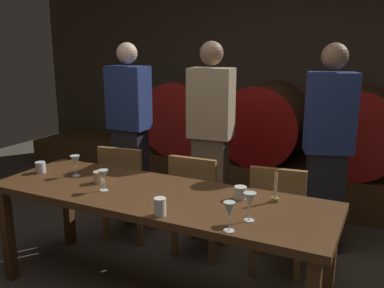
% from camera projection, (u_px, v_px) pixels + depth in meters
% --- Properties ---
extents(back_wall, '(7.17, 0.24, 2.56)m').
position_uv_depth(back_wall, '(280.00, 82.00, 5.13)').
color(back_wall, '#473A2D').
rests_on(back_wall, ground).
extents(barrel_shelf, '(6.46, 0.90, 0.42)m').
position_uv_depth(barrel_shelf, '(264.00, 177.00, 4.91)').
color(barrel_shelf, brown).
rests_on(barrel_shelf, ground).
extents(wine_barrel_left, '(0.90, 0.81, 0.90)m').
position_uv_depth(wine_barrel_left, '(189.00, 116.00, 5.18)').
color(wine_barrel_left, '#513319').
rests_on(wine_barrel_left, barrel_shelf).
extents(wine_barrel_center, '(0.90, 0.81, 0.90)m').
position_uv_depth(wine_barrel_center, '(266.00, 123.00, 4.75)').
color(wine_barrel_center, '#513319').
rests_on(wine_barrel_center, barrel_shelf).
extents(wine_barrel_right, '(0.90, 0.81, 0.90)m').
position_uv_depth(wine_barrel_right, '(357.00, 130.00, 4.33)').
color(wine_barrel_right, brown).
rests_on(wine_barrel_right, barrel_shelf).
extents(dining_table, '(2.37, 0.76, 0.77)m').
position_uv_depth(dining_table, '(157.00, 204.00, 2.81)').
color(dining_table, '#4C2D16').
rests_on(dining_table, ground).
extents(chair_left, '(0.45, 0.45, 0.88)m').
position_uv_depth(chair_left, '(126.00, 188.00, 3.71)').
color(chair_left, olive).
rests_on(chair_left, ground).
extents(chair_center, '(0.41, 0.41, 0.88)m').
position_uv_depth(chair_center, '(197.00, 200.00, 3.41)').
color(chair_center, olive).
rests_on(chair_center, ground).
extents(chair_right, '(0.45, 0.45, 0.88)m').
position_uv_depth(chair_right, '(278.00, 214.00, 3.13)').
color(chair_right, olive).
rests_on(chair_right, ground).
extents(guest_left, '(0.38, 0.24, 1.76)m').
position_uv_depth(guest_left, '(130.00, 133.00, 4.03)').
color(guest_left, black).
rests_on(guest_left, ground).
extents(guest_center, '(0.40, 0.28, 1.77)m').
position_uv_depth(guest_center, '(211.00, 139.00, 3.71)').
color(guest_center, brown).
rests_on(guest_center, ground).
extents(guest_right, '(0.44, 0.35, 1.75)m').
position_uv_depth(guest_right, '(328.00, 148.00, 3.43)').
color(guest_right, black).
rests_on(guest_right, ground).
extents(candle_center, '(0.05, 0.05, 0.21)m').
position_uv_depth(candle_center, '(275.00, 193.00, 2.63)').
color(candle_center, olive).
rests_on(candle_center, dining_table).
extents(wine_glass_far_left, '(0.07, 0.07, 0.16)m').
position_uv_depth(wine_glass_far_left, '(75.00, 161.00, 3.13)').
color(wine_glass_far_left, white).
rests_on(wine_glass_far_left, dining_table).
extents(wine_glass_center_left, '(0.07, 0.07, 0.15)m').
position_uv_depth(wine_glass_center_left, '(103.00, 175.00, 2.81)').
color(wine_glass_center_left, silver).
rests_on(wine_glass_center_left, dining_table).
extents(wine_glass_center_right, '(0.07, 0.07, 0.17)m').
position_uv_depth(wine_glass_center_right, '(229.00, 211.00, 2.20)').
color(wine_glass_center_right, silver).
rests_on(wine_glass_center_right, dining_table).
extents(wine_glass_far_right, '(0.07, 0.07, 0.17)m').
position_uv_depth(wine_glass_far_right, '(250.00, 201.00, 2.33)').
color(wine_glass_far_right, silver).
rests_on(wine_glass_far_right, dining_table).
extents(cup_far_left, '(0.08, 0.08, 0.09)m').
position_uv_depth(cup_far_left, '(40.00, 167.00, 3.23)').
color(cup_far_left, silver).
rests_on(cup_far_left, dining_table).
extents(cup_center_left, '(0.08, 0.08, 0.08)m').
position_uv_depth(cup_center_left, '(99.00, 177.00, 2.99)').
color(cup_center_left, beige).
rests_on(cup_center_left, dining_table).
extents(cup_center_right, '(0.07, 0.07, 0.11)m').
position_uv_depth(cup_center_right, '(160.00, 207.00, 2.42)').
color(cup_center_right, white).
rests_on(cup_center_right, dining_table).
extents(cup_far_right, '(0.08, 0.08, 0.08)m').
position_uv_depth(cup_far_right, '(240.00, 193.00, 2.68)').
color(cup_far_right, white).
rests_on(cup_far_right, dining_table).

